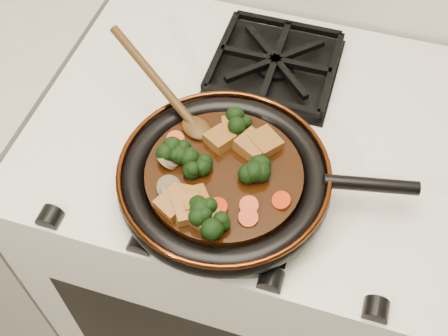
% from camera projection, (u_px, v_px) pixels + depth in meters
% --- Properties ---
extents(stove, '(0.76, 0.60, 0.90)m').
position_uv_depth(stove, '(246.00, 245.00, 1.34)').
color(stove, silver).
rests_on(stove, ground).
extents(burner_grate_front, '(0.23, 0.23, 0.03)m').
position_uv_depth(burner_grate_front, '(232.00, 183.00, 0.89)').
color(burner_grate_front, black).
rests_on(burner_grate_front, stove).
extents(burner_grate_back, '(0.23, 0.23, 0.03)m').
position_uv_depth(burner_grate_back, '(275.00, 64.00, 1.04)').
color(burner_grate_back, black).
rests_on(burner_grate_back, stove).
extents(skillet, '(0.45, 0.33, 0.05)m').
position_uv_depth(skillet, '(225.00, 178.00, 0.86)').
color(skillet, black).
rests_on(skillet, burner_grate_front).
extents(braising_sauce, '(0.24, 0.24, 0.02)m').
position_uv_depth(braising_sauce, '(224.00, 176.00, 0.85)').
color(braising_sauce, black).
rests_on(braising_sauce, skillet).
extents(tofu_cube_0, '(0.05, 0.06, 0.03)m').
position_uv_depth(tofu_cube_0, '(173.00, 204.00, 0.80)').
color(tofu_cube_0, brown).
rests_on(tofu_cube_0, braising_sauce).
extents(tofu_cube_1, '(0.05, 0.05, 0.03)m').
position_uv_depth(tofu_cube_1, '(220.00, 140.00, 0.87)').
color(tofu_cube_1, brown).
rests_on(tofu_cube_1, braising_sauce).
extents(tofu_cube_2, '(0.04, 0.04, 0.02)m').
position_uv_depth(tofu_cube_2, '(182.00, 198.00, 0.81)').
color(tofu_cube_2, brown).
rests_on(tofu_cube_2, braising_sauce).
extents(tofu_cube_3, '(0.05, 0.05, 0.03)m').
position_uv_depth(tofu_cube_3, '(202.00, 216.00, 0.79)').
color(tofu_cube_3, brown).
rests_on(tofu_cube_3, braising_sauce).
extents(tofu_cube_4, '(0.05, 0.05, 0.03)m').
position_uv_depth(tofu_cube_4, '(233.00, 129.00, 0.88)').
color(tofu_cube_4, brown).
rests_on(tofu_cube_4, braising_sauce).
extents(tofu_cube_5, '(0.06, 0.06, 0.03)m').
position_uv_depth(tofu_cube_5, '(253.00, 146.00, 0.86)').
color(tofu_cube_5, brown).
rests_on(tofu_cube_5, braising_sauce).
extents(tofu_cube_6, '(0.06, 0.06, 0.03)m').
position_uv_depth(tofu_cube_6, '(195.00, 201.00, 0.81)').
color(tofu_cube_6, brown).
rests_on(tofu_cube_6, braising_sauce).
extents(tofu_cube_7, '(0.06, 0.06, 0.03)m').
position_uv_depth(tofu_cube_7, '(187.00, 210.00, 0.80)').
color(tofu_cube_7, brown).
rests_on(tofu_cube_7, braising_sauce).
extents(tofu_cube_8, '(0.06, 0.06, 0.03)m').
position_uv_depth(tofu_cube_8, '(264.00, 143.00, 0.87)').
color(tofu_cube_8, brown).
rests_on(tofu_cube_8, braising_sauce).
extents(broccoli_floret_0, '(0.08, 0.08, 0.06)m').
position_uv_depth(broccoli_floret_0, '(239.00, 124.00, 0.88)').
color(broccoli_floret_0, black).
rests_on(broccoli_floret_0, braising_sauce).
extents(broccoli_floret_1, '(0.08, 0.08, 0.06)m').
position_uv_depth(broccoli_floret_1, '(195.00, 165.00, 0.84)').
color(broccoli_floret_1, black).
rests_on(broccoli_floret_1, braising_sauce).
extents(broccoli_floret_2, '(0.08, 0.08, 0.07)m').
position_uv_depth(broccoli_floret_2, '(219.00, 227.00, 0.78)').
color(broccoli_floret_2, black).
rests_on(broccoli_floret_2, braising_sauce).
extents(broccoli_floret_3, '(0.09, 0.09, 0.06)m').
position_uv_depth(broccoli_floret_3, '(258.00, 172.00, 0.84)').
color(broccoli_floret_3, black).
rests_on(broccoli_floret_3, braising_sauce).
extents(broccoli_floret_4, '(0.08, 0.07, 0.07)m').
position_uv_depth(broccoli_floret_4, '(205.00, 213.00, 0.79)').
color(broccoli_floret_4, black).
rests_on(broccoli_floret_4, braising_sauce).
extents(broccoli_floret_5, '(0.09, 0.08, 0.07)m').
position_uv_depth(broccoli_floret_5, '(176.00, 150.00, 0.85)').
color(broccoli_floret_5, black).
rests_on(broccoli_floret_5, braising_sauce).
extents(carrot_coin_0, '(0.03, 0.03, 0.01)m').
position_uv_depth(carrot_coin_0, '(217.00, 208.00, 0.80)').
color(carrot_coin_0, '#BC2905').
rests_on(carrot_coin_0, braising_sauce).
extents(carrot_coin_1, '(0.03, 0.03, 0.02)m').
position_uv_depth(carrot_coin_1, '(248.00, 217.00, 0.79)').
color(carrot_coin_1, '#BC2905').
rests_on(carrot_coin_1, braising_sauce).
extents(carrot_coin_2, '(0.03, 0.03, 0.02)m').
position_uv_depth(carrot_coin_2, '(282.00, 200.00, 0.81)').
color(carrot_coin_2, '#BC2905').
rests_on(carrot_coin_2, braising_sauce).
extents(carrot_coin_3, '(0.03, 0.03, 0.02)m').
position_uv_depth(carrot_coin_3, '(249.00, 205.00, 0.81)').
color(carrot_coin_3, '#BC2905').
rests_on(carrot_coin_3, braising_sauce).
extents(carrot_coin_4, '(0.03, 0.03, 0.02)m').
position_uv_depth(carrot_coin_4, '(176.00, 140.00, 0.88)').
color(carrot_coin_4, '#BC2905').
rests_on(carrot_coin_4, braising_sauce).
extents(mushroom_slice_0, '(0.04, 0.04, 0.03)m').
position_uv_depth(mushroom_slice_0, '(172.00, 193.00, 0.82)').
color(mushroom_slice_0, olive).
rests_on(mushroom_slice_0, braising_sauce).
extents(mushroom_slice_1, '(0.05, 0.05, 0.03)m').
position_uv_depth(mushroom_slice_1, '(208.00, 218.00, 0.79)').
color(mushroom_slice_1, olive).
rests_on(mushroom_slice_1, braising_sauce).
extents(mushroom_slice_2, '(0.05, 0.05, 0.03)m').
position_uv_depth(mushroom_slice_2, '(169.00, 187.00, 0.82)').
color(mushroom_slice_2, olive).
rests_on(mushroom_slice_2, braising_sauce).
extents(mushroom_slice_3, '(0.05, 0.05, 0.03)m').
position_uv_depth(mushroom_slice_3, '(168.00, 160.00, 0.85)').
color(mushroom_slice_3, olive).
rests_on(mushroom_slice_3, braising_sauce).
extents(wooden_spoon, '(0.13, 0.10, 0.22)m').
position_uv_depth(wooden_spoon, '(173.00, 100.00, 0.90)').
color(wooden_spoon, '#40280D').
rests_on(wooden_spoon, braising_sauce).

